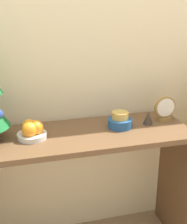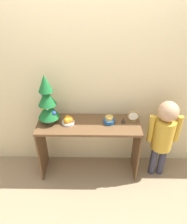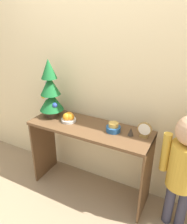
# 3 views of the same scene
# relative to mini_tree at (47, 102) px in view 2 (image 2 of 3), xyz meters

# --- Properties ---
(ground_plane) EXTENTS (12.00, 12.00, 0.00)m
(ground_plane) POSITION_rel_mini_tree_xyz_m (0.47, -0.24, -1.08)
(ground_plane) COLOR #997F60
(back_wall) EXTENTS (7.00, 0.05, 2.50)m
(back_wall) POSITION_rel_mini_tree_xyz_m (0.47, 0.23, 0.17)
(back_wall) COLOR beige
(back_wall) RESTS_ON ground_plane
(console_table) EXTENTS (1.24, 0.43, 0.79)m
(console_table) POSITION_rel_mini_tree_xyz_m (0.47, -0.03, -0.47)
(console_table) COLOR brown
(console_table) RESTS_ON ground_plane
(mini_tree) EXTENTS (0.25, 0.25, 0.62)m
(mini_tree) POSITION_rel_mini_tree_xyz_m (0.00, 0.00, 0.00)
(mini_tree) COLOR #4C3828
(mini_tree) RESTS_ON console_table
(fruit_bowl) EXTENTS (0.15, 0.15, 0.10)m
(fruit_bowl) POSITION_rel_mini_tree_xyz_m (0.23, -0.02, -0.24)
(fruit_bowl) COLOR silver
(fruit_bowl) RESTS_ON console_table
(singing_bowl) EXTENTS (0.14, 0.14, 0.09)m
(singing_bowl) POSITION_rel_mini_tree_xyz_m (0.72, -0.00, -0.25)
(singing_bowl) COLOR #235189
(singing_bowl) RESTS_ON console_table
(desk_clock) EXTENTS (0.13, 0.04, 0.15)m
(desk_clock) POSITION_rel_mini_tree_xyz_m (1.00, 0.02, -0.21)
(desk_clock) COLOR olive
(desk_clock) RESTS_ON console_table
(figurine) EXTENTS (0.06, 0.06, 0.08)m
(figurine) POSITION_rel_mini_tree_xyz_m (0.89, -0.00, -0.25)
(figurine) COLOR #382D23
(figurine) RESTS_ON console_table
(child_figure) EXTENTS (0.39, 0.25, 1.12)m
(child_figure) POSITION_rel_mini_tree_xyz_m (1.38, -0.06, -0.38)
(child_figure) COLOR #38384C
(child_figure) RESTS_ON ground_plane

